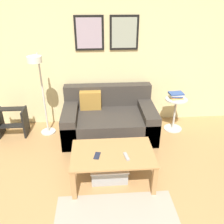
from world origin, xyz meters
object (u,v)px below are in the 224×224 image
object	(u,v)px
side_table	(175,111)
book_stack	(176,95)
remote_control	(126,156)
coffee_table	(113,157)
cell_phone	(97,156)
couch	(109,119)
step_stool	(13,121)
storage_bin	(109,171)
floor_lamp	(39,82)

from	to	relation	value
side_table	book_stack	xyz separation A→B (m)	(-0.00, 0.02, 0.29)
book_stack	remote_control	distance (m)	1.71
coffee_table	cell_phone	world-z (taller)	cell_phone
couch	book_stack	bearing A→B (deg)	3.44
side_table	cell_phone	distance (m)	1.88
cell_phone	coffee_table	bearing A→B (deg)	27.55
step_stool	couch	bearing A→B (deg)	-2.41
storage_bin	side_table	world-z (taller)	side_table
couch	remote_control	distance (m)	1.30
cell_phone	step_stool	size ratio (longest dim) A/B	0.29
step_stool	remote_control	bearing A→B (deg)	-37.16
side_table	storage_bin	bearing A→B (deg)	-136.35
couch	coffee_table	world-z (taller)	couch
floor_lamp	book_stack	bearing A→B (deg)	3.06
couch	remote_control	world-z (taller)	couch
coffee_table	book_stack	xyz separation A→B (m)	(1.19, 1.24, 0.29)
coffee_table	side_table	size ratio (longest dim) A/B	1.75
storage_bin	step_stool	world-z (taller)	step_stool
coffee_table	couch	bearing A→B (deg)	88.95
coffee_table	storage_bin	bearing A→B (deg)	133.74
cell_phone	book_stack	bearing A→B (deg)	55.93
remote_control	cell_phone	size ratio (longest dim) A/B	1.07
coffee_table	cell_phone	xyz separation A→B (m)	(-0.19, -0.05, 0.07)
couch	storage_bin	xyz separation A→B (m)	(-0.06, -1.13, -0.16)
couch	floor_lamp	bearing A→B (deg)	-177.35
storage_bin	floor_lamp	bearing A→B (deg)	132.89
book_stack	step_stool	bearing A→B (deg)	-179.98
side_table	remote_control	xyz separation A→B (m)	(-1.03, -1.32, 0.08)
couch	floor_lamp	distance (m)	1.29
coffee_table	side_table	bearing A→B (deg)	45.73
cell_phone	step_stool	world-z (taller)	step_stool
storage_bin	floor_lamp	world-z (taller)	floor_lamp
side_table	coffee_table	bearing A→B (deg)	-134.27
storage_bin	side_table	bearing A→B (deg)	43.65
step_stool	cell_phone	bearing A→B (deg)	-42.34
couch	floor_lamp	world-z (taller)	floor_lamp
storage_bin	cell_phone	bearing A→B (deg)	-147.73
floor_lamp	step_stool	world-z (taller)	floor_lamp
coffee_table	book_stack	world-z (taller)	book_stack
floor_lamp	remote_control	distance (m)	1.81
floor_lamp	step_stool	distance (m)	0.94
side_table	remote_control	size ratio (longest dim) A/B	3.95
coffee_table	side_table	world-z (taller)	side_table
coffee_table	remote_control	size ratio (longest dim) A/B	6.90
coffee_table	book_stack	distance (m)	1.74
step_stool	coffee_table	bearing A→B (deg)	-37.57
couch	side_table	bearing A→B (deg)	2.25
coffee_table	step_stool	bearing A→B (deg)	142.43
step_stool	floor_lamp	bearing A→B (deg)	-11.74
floor_lamp	remote_control	world-z (taller)	floor_lamp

